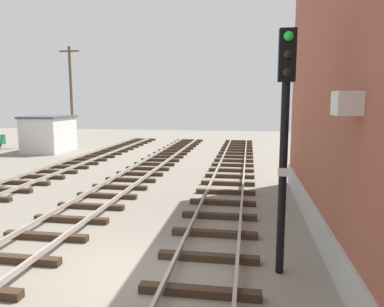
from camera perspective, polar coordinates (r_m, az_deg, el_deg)
ground_plane at (r=8.91m, az=-8.02°, el=-17.88°), size 80.00×80.00×0.00m
track_near_building at (r=8.58m, az=1.95°, el=-17.93°), size 2.50×55.85×0.32m
track_centre at (r=10.23m, az=-26.33°, el=-14.37°), size 2.50×55.85×0.32m
signal_mast at (r=8.16m, az=14.31°, el=4.36°), size 0.36×0.40×5.41m
control_hut at (r=30.23m, az=-21.48°, el=2.91°), size 3.00×3.80×2.76m
utility_pole_far at (r=34.16m, az=-18.38°, el=8.80°), size 1.80×0.24×8.56m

